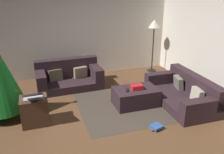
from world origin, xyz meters
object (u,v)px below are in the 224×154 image
at_px(tv_remote, 127,90).
at_px(book_stack, 156,127).
at_px(side_table, 35,111).
at_px(gift_box, 137,87).
at_px(couch_left, 69,77).
at_px(ottoman, 136,97).
at_px(corner_lamp, 154,28).
at_px(laptop, 33,97).
at_px(couch_right, 184,93).

xyz_separation_m(tv_remote, book_stack, (0.21, -1.02, -0.37)).
bearing_deg(side_table, gift_box, 2.08).
relative_size(couch_left, gift_box, 6.75).
relative_size(ottoman, gift_box, 3.90).
bearing_deg(corner_lamp, book_stack, -115.35).
relative_size(laptop, book_stack, 1.52).
distance_m(tv_remote, book_stack, 1.11).
height_order(couch_right, book_stack, couch_right).
xyz_separation_m(gift_box, side_table, (-2.23, -0.08, -0.17)).
height_order(tv_remote, laptop, laptop).
height_order(couch_left, side_table, couch_left).
distance_m(couch_left, laptop, 1.99).
height_order(couch_right, tv_remote, couch_right).
distance_m(ottoman, laptop, 2.27).
bearing_deg(gift_box, laptop, -176.44).
bearing_deg(book_stack, laptop, 158.33).
distance_m(couch_right, gift_box, 1.16).
xyz_separation_m(couch_right, ottoman, (-1.12, 0.26, -0.04)).
xyz_separation_m(gift_box, corner_lamp, (1.43, 2.03, 0.93)).
relative_size(couch_right, gift_box, 7.39).
xyz_separation_m(couch_left, side_table, (-0.92, -1.67, 0.00)).
height_order(gift_box, corner_lamp, corner_lamp).
relative_size(gift_box, tv_remote, 1.60).
xyz_separation_m(couch_left, laptop, (-0.91, -1.73, 0.34)).
relative_size(couch_right, laptop, 4.68).
xyz_separation_m(laptop, corner_lamp, (3.65, 2.16, 0.77)).
bearing_deg(side_table, tv_remote, 2.47).
height_order(ottoman, tv_remote, tv_remote).
xyz_separation_m(gift_box, tv_remote, (-0.23, 0.01, -0.04)).
bearing_deg(ottoman, laptop, -175.48).
height_order(couch_right, ottoman, couch_right).
bearing_deg(laptop, tv_remote, 4.13).
distance_m(ottoman, gift_box, 0.26).
relative_size(laptop, corner_lamp, 0.25).
height_order(ottoman, gift_box, gift_box).
bearing_deg(ottoman, gift_box, -84.66).
relative_size(tv_remote, book_stack, 0.60).
bearing_deg(gift_box, tv_remote, 178.57).
xyz_separation_m(tv_remote, side_table, (-2.00, -0.09, -0.13)).
relative_size(tv_remote, side_table, 0.28).
distance_m(tv_remote, side_table, 2.00).
height_order(couch_left, tv_remote, couch_left).
relative_size(couch_right, tv_remote, 11.81).
height_order(couch_right, laptop, laptop).
bearing_deg(book_stack, corner_lamp, 64.65).
bearing_deg(corner_lamp, side_table, -150.03).
distance_m(book_stack, corner_lamp, 3.63).
bearing_deg(corner_lamp, couch_left, -170.99).
distance_m(tv_remote, laptop, 2.01).
xyz_separation_m(couch_right, side_table, (-3.35, 0.14, 0.04)).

